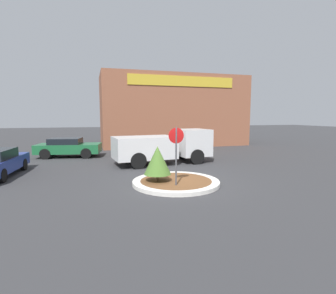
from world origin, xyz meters
The scene contains 7 objects.
ground_plane centered at (0.00, 0.00, 0.00)m, with size 120.00×120.00×0.00m, color #38383A.
traffic_island centered at (0.00, 0.00, 0.08)m, with size 3.73×3.73×0.16m.
stop_sign centered at (-0.23, -0.72, 1.68)m, with size 0.62×0.07×2.47m.
island_shrub centered at (-0.78, 0.11, 1.05)m, with size 1.15×1.15×1.49m.
utility_truck centered at (0.81, 4.83, 1.09)m, with size 6.08×2.71×2.06m.
storefront_building centered at (4.53, 15.03, 3.40)m, with size 14.05×6.07×6.78m.
parked_sedan_green centered at (-5.01, 9.21, 0.71)m, with size 4.58×2.61×1.35m.
Camera 1 is at (-3.41, -10.42, 2.91)m, focal length 28.00 mm.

